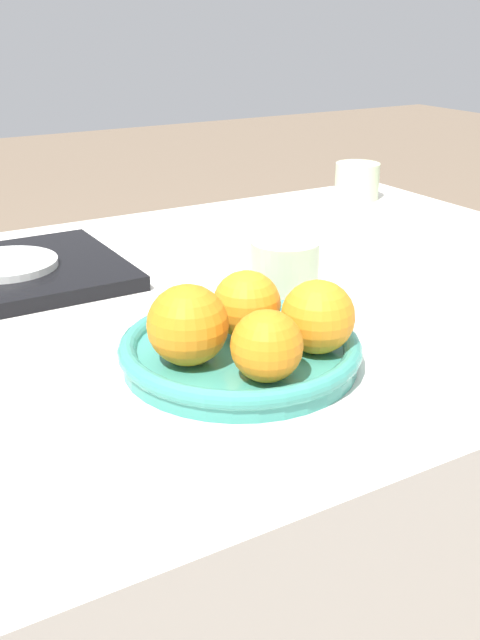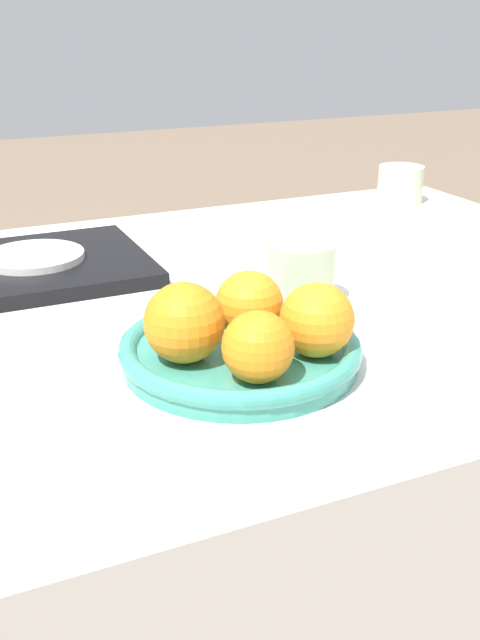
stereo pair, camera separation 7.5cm
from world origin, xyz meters
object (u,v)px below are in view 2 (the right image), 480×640
(napkin, at_px, (268,227))
(orange_0, at_px, (249,305))
(fruit_platter, at_px, (240,351))
(orange_1, at_px, (184,323))
(orange_3, at_px, (258,347))
(cup_0, at_px, (400,184))
(side_plate, at_px, (34,257))
(orange_2, at_px, (317,320))
(serving_tray, at_px, (35,267))
(cup_1, at_px, (301,273))

(napkin, bearing_deg, orange_0, -118.62)
(orange_0, xyz_separation_m, napkin, (0.23, 0.43, -0.05))
(fruit_platter, distance_m, orange_1, 0.08)
(orange_3, bearing_deg, cup_0, 45.47)
(side_plate, bearing_deg, orange_2, -64.76)
(serving_tray, distance_m, cup_1, 0.37)
(fruit_platter, bearing_deg, cup_0, 42.35)
(side_plate, relative_size, napkin, 1.17)
(fruit_platter, height_order, orange_0, orange_0)
(side_plate, xyz_separation_m, napkin, (0.39, 0.07, -0.02))
(side_plate, distance_m, cup_1, 0.37)
(serving_tray, distance_m, cup_0, 0.72)
(orange_0, distance_m, orange_3, 0.10)
(orange_3, relative_size, side_plate, 0.50)
(fruit_platter, relative_size, napkin, 2.14)
(fruit_platter, relative_size, orange_3, 3.69)
(orange_3, distance_m, side_plate, 0.47)
(fruit_platter, bearing_deg, side_plate, 110.40)
(cup_1, bearing_deg, fruit_platter, -137.31)
(orange_1, relative_size, napkin, 0.68)
(orange_1, distance_m, serving_tray, 0.39)
(side_plate, bearing_deg, orange_1, -78.54)
(orange_0, height_order, napkin, orange_0)
(cup_0, bearing_deg, serving_tray, -169.04)
(cup_0, bearing_deg, orange_1, -140.23)
(orange_1, height_order, orange_3, orange_1)
(napkin, bearing_deg, orange_2, -111.20)
(orange_2, height_order, cup_0, orange_2)
(cup_0, bearing_deg, side_plate, -169.04)
(fruit_platter, xyz_separation_m, orange_3, (-0.02, -0.08, 0.04))
(fruit_platter, xyz_separation_m, orange_2, (0.06, -0.05, 0.04))
(orange_2, height_order, orange_3, orange_2)
(fruit_platter, xyz_separation_m, napkin, (0.25, 0.45, -0.01))
(cup_1, bearing_deg, cup_0, 42.23)
(orange_1, bearing_deg, orange_2, -18.77)
(orange_0, relative_size, orange_3, 1.06)
(side_plate, xyz_separation_m, cup_0, (0.70, 0.14, 0.01))
(serving_tray, bearing_deg, orange_0, -66.18)
(serving_tray, height_order, cup_0, cup_0)
(orange_2, bearing_deg, cup_1, 65.87)
(orange_1, distance_m, orange_3, 0.08)
(cup_0, xyz_separation_m, cup_1, (-0.42, -0.38, 0.00))
(orange_0, bearing_deg, orange_3, -110.29)
(orange_1, distance_m, cup_0, 0.81)
(cup_0, height_order, napkin, cup_0)
(orange_2, xyz_separation_m, orange_3, (-0.08, -0.03, -0.00))
(orange_2, xyz_separation_m, serving_tray, (-0.20, 0.43, -0.05))
(fruit_platter, height_order, napkin, fruit_platter)
(orange_0, distance_m, napkin, 0.49)
(side_plate, xyz_separation_m, cup_1, (0.28, -0.25, 0.01))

